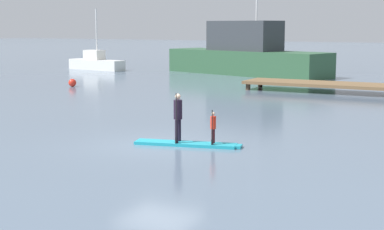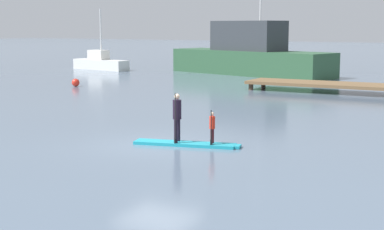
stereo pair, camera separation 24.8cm
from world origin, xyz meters
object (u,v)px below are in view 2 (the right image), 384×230
at_px(paddler_child_solo, 212,126).
at_px(fishing_boat_white_large, 250,55).
at_px(paddleboard_near, 187,144).
at_px(fishing_boat_green_midground, 100,63).
at_px(paddler_adult, 177,114).
at_px(mooring_buoy_near, 76,83).

distance_m(paddler_child_solo, fishing_boat_white_large, 28.46).
relative_size(paddleboard_near, fishing_boat_green_midground, 0.59).
distance_m(paddler_adult, mooring_buoy_near, 19.89).
xyz_separation_m(fishing_boat_white_large, mooring_buoy_near, (-6.09, -13.79, -1.29)).
bearing_deg(fishing_boat_green_midground, mooring_buoy_near, -59.13).
distance_m(paddler_adult, fishing_boat_green_midground, 33.91).
height_order(paddler_adult, mooring_buoy_near, paddler_adult).
height_order(paddler_adult, fishing_boat_green_midground, fishing_boat_green_midground).
distance_m(paddleboard_near, paddler_child_solo, 1.05).
distance_m(paddler_child_solo, mooring_buoy_near, 20.58).
distance_m(paddleboard_near, fishing_boat_green_midground, 34.06).
xyz_separation_m(paddleboard_near, paddler_adult, (-0.31, -0.08, 0.95)).
relative_size(paddleboard_near, fishing_boat_white_large, 0.24).
height_order(paddleboard_near, paddler_adult, paddler_adult).
distance_m(fishing_boat_white_large, mooring_buoy_near, 15.13).
relative_size(paddler_adult, paddler_child_solo, 1.45).
relative_size(paddler_child_solo, mooring_buoy_near, 2.25).
relative_size(paddleboard_near, paddler_adult, 2.18).
bearing_deg(paddler_adult, mooring_buoy_near, 138.72).
xyz_separation_m(paddler_adult, fishing_boat_white_large, (-8.85, 26.91, 0.53)).
bearing_deg(fishing_boat_white_large, paddler_adult, -71.80).
bearing_deg(fishing_boat_white_large, paddler_child_solo, -69.46).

